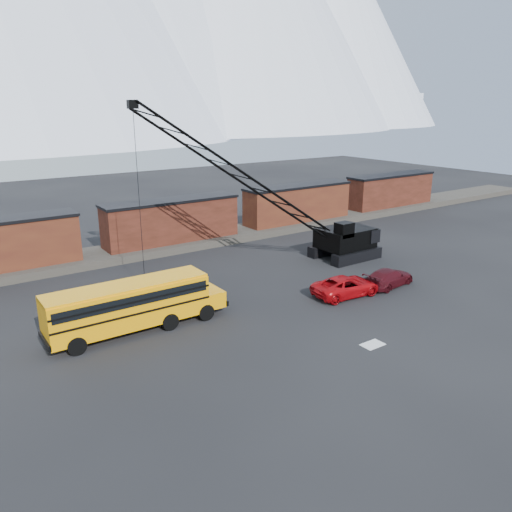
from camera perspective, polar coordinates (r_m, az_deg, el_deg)
The scene contains 10 objects.
ground at distance 33.12m, azimuth 7.45°, elevation -7.66°, with size 160.00×160.00×0.00m, color black.
gravel_berm at distance 50.43m, azimuth -9.47°, elevation 1.35°, with size 120.00×5.00×0.70m, color #47413A.
boxcar_mid at distance 49.85m, azimuth -9.60°, elevation 4.02°, with size 13.70×3.10×4.17m.
boxcar_east_near at distance 58.29m, azimuth 4.80°, elevation 6.06°, with size 13.70×3.10×4.17m.
boxcar_east_far at distance 69.44m, azimuth 15.14°, elevation 7.30°, with size 13.70×3.10×4.17m.
snow_patch at distance 30.93m, azimuth 13.18°, elevation -9.82°, with size 1.40×0.90×0.02m, color silver.
school_bus at distance 32.10m, azimuth -13.80°, elevation -5.36°, with size 11.65×2.65×3.19m.
red_pickup at distance 37.79m, azimuth 10.26°, elevation -3.40°, with size 2.47×5.36×1.49m, color #AF080E.
maroon_suv at distance 40.47m, azimuth 14.92°, elevation -2.40°, with size 1.97×4.84×1.40m, color #3F0B11.
crawler_crane at distance 40.74m, azimuth -0.85°, elevation 8.55°, with size 21.78×5.56×14.21m.
Camera 1 is at (-20.53, -22.08, 13.71)m, focal length 35.00 mm.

